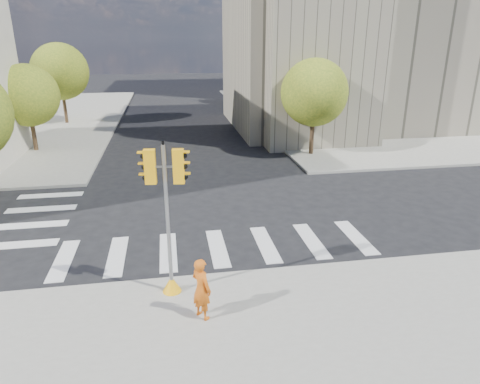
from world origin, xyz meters
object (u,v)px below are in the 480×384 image
at_px(lamp_near, 303,78).
at_px(lamp_far, 261,66).
at_px(photographer, 201,289).
at_px(traffic_signal, 168,232).

height_order(lamp_near, lamp_far, same).
height_order(lamp_far, photographer, lamp_far).
distance_m(lamp_near, traffic_signal, 21.37).
relative_size(lamp_far, traffic_signal, 1.77).
bearing_deg(photographer, lamp_near, -61.73).
xyz_separation_m(traffic_signal, photographer, (0.79, -1.39, -1.07)).
bearing_deg(lamp_near, lamp_far, 90.00).
xyz_separation_m(lamp_far, traffic_signal, (-9.81, -32.82, -2.48)).
bearing_deg(traffic_signal, lamp_near, 69.24).
relative_size(lamp_far, photographer, 4.61).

